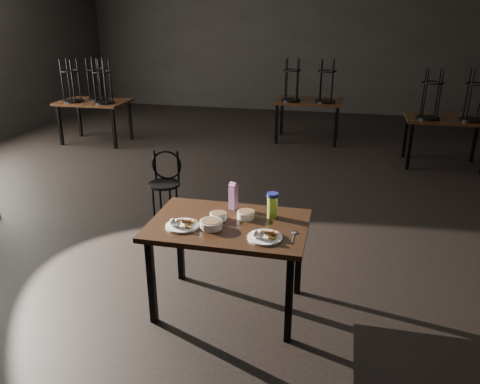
% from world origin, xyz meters
% --- Properties ---
extents(room, '(12.00, 12.04, 3.22)m').
position_xyz_m(room, '(-0.06, 0.01, 2.33)').
color(room, black).
rests_on(room, ground).
extents(main_table, '(1.20, 0.80, 0.75)m').
position_xyz_m(main_table, '(0.34, -2.03, 0.67)').
color(main_table, black).
rests_on(main_table, ground).
extents(plate_left, '(0.25, 0.25, 0.08)m').
position_xyz_m(plate_left, '(0.02, -2.18, 0.77)').
color(plate_left, white).
rests_on(plate_left, main_table).
extents(plate_right, '(0.25, 0.25, 0.08)m').
position_xyz_m(plate_right, '(0.66, -2.23, 0.77)').
color(plate_right, white).
rests_on(plate_right, main_table).
extents(bowl_near, '(0.13, 0.13, 0.05)m').
position_xyz_m(bowl_near, '(0.25, -1.99, 0.78)').
color(bowl_near, white).
rests_on(bowl_near, main_table).
extents(bowl_far, '(0.14, 0.14, 0.05)m').
position_xyz_m(bowl_far, '(0.46, -1.92, 0.78)').
color(bowl_far, white).
rests_on(bowl_far, main_table).
extents(bowl_big, '(0.17, 0.17, 0.06)m').
position_xyz_m(bowl_big, '(0.24, -2.15, 0.78)').
color(bowl_big, white).
rests_on(bowl_big, main_table).
extents(juice_carton, '(0.07, 0.07, 0.23)m').
position_xyz_m(juice_carton, '(0.32, -1.77, 0.86)').
color(juice_carton, '#911A75').
rests_on(juice_carton, main_table).
extents(water_bottle, '(0.11, 0.11, 0.20)m').
position_xyz_m(water_bottle, '(0.65, -1.86, 0.85)').
color(water_bottle, '#B9F147').
rests_on(water_bottle, main_table).
extents(spoon, '(0.04, 0.19, 0.01)m').
position_xyz_m(spoon, '(0.85, -2.11, 0.75)').
color(spoon, silver).
rests_on(spoon, main_table).
extents(bentwood_chair, '(0.38, 0.37, 0.76)m').
position_xyz_m(bentwood_chair, '(-0.81, -0.42, 0.45)').
color(bentwood_chair, black).
rests_on(bentwood_chair, ground).
extents(bg_table_left, '(1.20, 0.80, 1.48)m').
position_xyz_m(bg_table_left, '(-3.23, 2.34, 0.78)').
color(bg_table_left, black).
rests_on(bg_table_left, ground).
extents(bg_table_right, '(1.20, 0.80, 1.48)m').
position_xyz_m(bg_table_right, '(2.65, 2.26, 0.75)').
color(bg_table_right, black).
rests_on(bg_table_right, ground).
extents(bg_table_far, '(1.20, 0.80, 1.48)m').
position_xyz_m(bg_table_far, '(0.49, 3.27, 0.75)').
color(bg_table_far, black).
rests_on(bg_table_far, ground).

